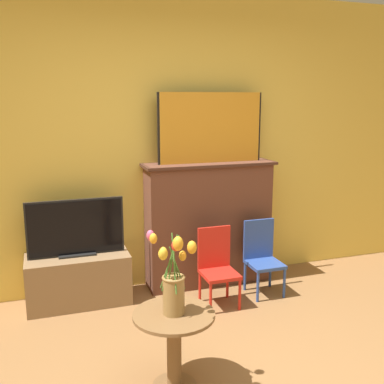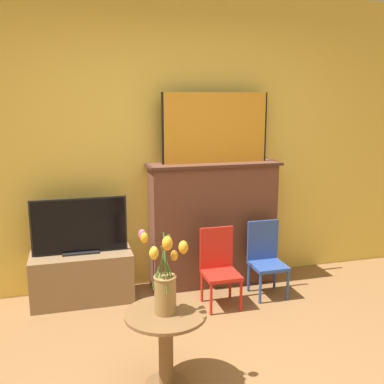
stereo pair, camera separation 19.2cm
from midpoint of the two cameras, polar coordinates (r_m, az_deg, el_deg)
wall_back at (r=4.19m, az=-5.84°, el=6.16°), size 8.00×0.06×2.70m
fireplace_mantel at (r=4.27m, az=0.83°, el=-3.88°), size 1.24×0.34×1.18m
painting at (r=4.14m, az=1.07°, el=8.15°), size 1.00×0.03×0.64m
tv_stand at (r=4.11m, az=-15.52°, el=-10.63°), size 0.87×0.40×0.44m
tv_monitor at (r=3.97m, az=-15.89°, el=-4.50°), size 0.81×0.12×0.49m
chair_red at (r=3.92m, az=1.79°, el=-9.11°), size 0.30×0.30×0.67m
chair_blue at (r=4.17m, az=7.56°, el=-7.87°), size 0.30×0.30×0.67m
side_table at (r=2.86m, az=-4.31°, el=-18.20°), size 0.50×0.50×0.50m
vase_tulips at (r=2.69m, az=-4.46°, el=-11.42°), size 0.28×0.26×0.52m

